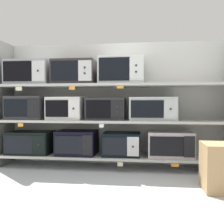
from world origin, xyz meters
name	(u,v)px	position (x,y,z in m)	size (l,w,h in m)	color
ground	(98,196)	(0.00, -1.00, -0.01)	(6.87, 6.00, 0.02)	#B2B7BC
back_panel	(114,104)	(0.00, 0.26, 0.82)	(3.07, 0.04, 1.64)	#B2B2AD
upright_left	(4,104)	(-1.47, 0.00, 0.82)	(0.05, 0.48, 1.64)	slate
shelf_0	(112,156)	(0.00, 0.00, 0.15)	(2.87, 0.48, 0.03)	beige
microwave_0	(31,142)	(-1.09, 0.00, 0.31)	(0.57, 0.41, 0.29)	black
microwave_1	(77,142)	(-0.46, 0.00, 0.32)	(0.50, 0.42, 0.31)	black
microwave_2	(122,144)	(0.12, 0.00, 0.31)	(0.47, 0.38, 0.29)	black
microwave_3	(170,144)	(0.73, 0.00, 0.32)	(0.55, 0.37, 0.31)	#BDB1BA
price_tag_0	(120,164)	(0.13, -0.24, 0.10)	(0.07, 0.00, 0.05)	beige
price_tag_1	(175,165)	(0.77, -0.24, 0.11)	(0.09, 0.00, 0.04)	orange
shelf_1	(112,121)	(0.00, 0.00, 0.60)	(2.87, 0.48, 0.03)	beige
microwave_4	(27,108)	(-1.13, 0.00, 0.77)	(0.49, 0.41, 0.30)	#333336
microwave_5	(66,108)	(-0.61, 0.00, 0.76)	(0.45, 0.37, 0.29)	silver
microwave_6	(106,109)	(-0.08, 0.00, 0.75)	(0.49, 0.35, 0.28)	#302F33
microwave_7	(153,109)	(0.52, 0.00, 0.76)	(0.58, 0.37, 0.29)	#B6BDBD
price_tag_2	(21,125)	(-1.11, -0.24, 0.56)	(0.07, 0.00, 0.04)	orange
price_tag_3	(101,126)	(-0.10, -0.24, 0.56)	(0.06, 0.00, 0.04)	white
shelf_2	(112,85)	(0.00, 0.00, 1.05)	(2.87, 0.48, 0.03)	beige
microwave_8	(30,73)	(-1.09, 0.00, 1.23)	(0.57, 0.43, 0.32)	#989EA2
microwave_9	(75,73)	(-0.48, 0.00, 1.22)	(0.54, 0.44, 0.31)	#312A2B
microwave_10	(121,71)	(0.12, 0.00, 1.24)	(0.56, 0.37, 0.34)	silver
price_tag_4	(19,89)	(-1.13, -0.24, 1.01)	(0.08, 0.00, 0.05)	beige
price_tag_5	(72,88)	(-0.46, -0.24, 1.01)	(0.07, 0.00, 0.04)	orange
price_tag_6	(120,87)	(0.13, -0.24, 1.02)	(0.08, 0.00, 0.03)	orange
shipping_carton	(223,167)	(1.15, -0.74, 0.22)	(0.37, 0.37, 0.45)	tan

